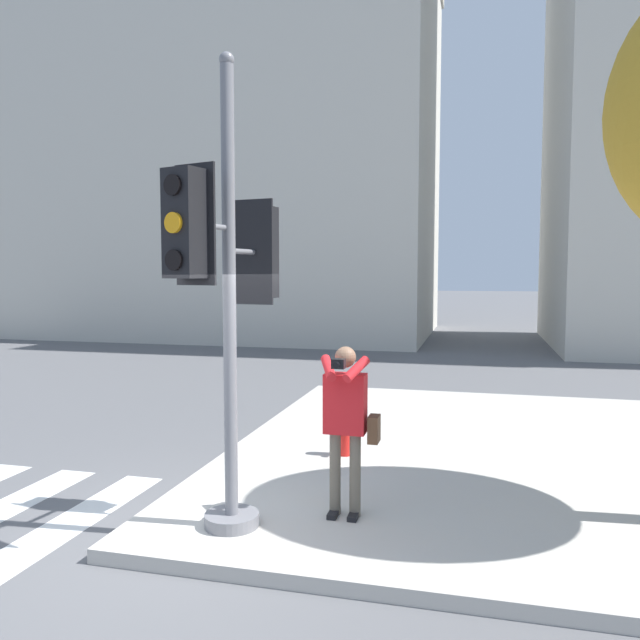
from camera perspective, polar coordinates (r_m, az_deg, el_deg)
name	(u,v)px	position (r m, az deg, el deg)	size (l,w,h in m)	color
ground_plane	(168,546)	(6.26, -13.73, -19.44)	(160.00, 160.00, 0.00)	#5B5B5E
sidewalk_corner	(535,457)	(8.92, 19.08, -11.78)	(8.00, 8.00, 0.14)	#BCB7AD
traffic_signal_pole	(228,287)	(5.76, -8.45, 2.97)	(0.61, 1.46, 4.33)	slate
person_photographer	(347,416)	(6.11, 2.44, -8.73)	(0.58, 0.54, 1.67)	black
fire_hydrant	(345,432)	(8.23, 2.30, -10.20)	(0.16, 0.22, 0.62)	red
building_left	(226,149)	(27.11, -8.55, 15.21)	(17.04, 10.22, 15.21)	beige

